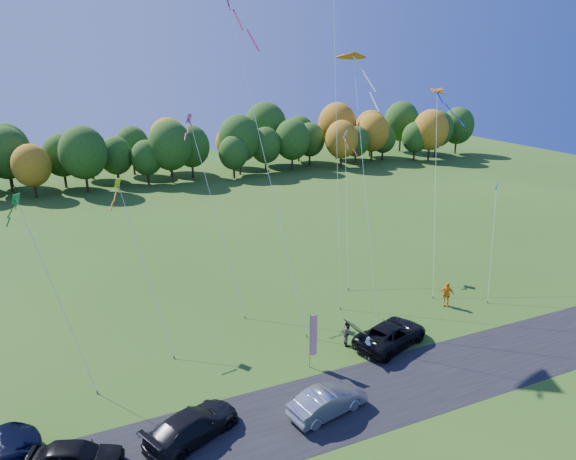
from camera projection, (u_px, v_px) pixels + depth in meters
name	position (u px, v px, depth m)	size (l,w,h in m)	color
ground	(326.00, 362.00, 32.54)	(160.00, 160.00, 0.00)	#254D14
asphalt_strip	(359.00, 398.00, 29.06)	(90.00, 6.00, 0.01)	black
tree_line	(162.00, 181.00, 80.25)	(116.00, 12.00, 10.00)	#1E4711
black_suv	(391.00, 334.00, 34.28)	(2.60, 5.63, 1.57)	black
silver_sedan	(328.00, 401.00, 27.64)	(1.58, 4.53, 1.49)	#9E9FA3
dark_truck_a	(192.00, 425.00, 25.80)	(2.11, 5.19, 1.51)	black
dark_truck_b	(75.00, 457.00, 23.76)	(1.75, 4.34, 1.48)	black
person_tailgate_a	(368.00, 348.00, 32.62)	(0.59, 0.38, 1.60)	silver
person_tailgate_b	(348.00, 333.00, 34.26)	(0.84, 0.66, 1.73)	gray
person_east	(446.00, 294.00, 39.64)	(1.15, 0.48, 1.96)	orange
feather_flag	(313.00, 335.00, 31.35)	(0.49, 0.10, 3.66)	#999999
kite_delta_blue	(263.00, 149.00, 35.82)	(3.56, 11.50, 24.80)	#4C3F33
kite_parafoil_orange	(335.00, 81.00, 40.86)	(7.25, 13.88, 33.52)	#4C3F33
kite_delta_red	(365.00, 183.00, 36.44)	(2.99, 8.76, 19.84)	#4C3F33
kite_parafoil_rainbow	(435.00, 188.00, 43.41)	(7.17, 9.03, 16.10)	#4C3F33
kite_diamond_yellow	(145.00, 266.00, 33.79)	(2.29, 7.17, 10.93)	#4C3F33
kite_diamond_green	(56.00, 294.00, 29.45)	(3.40, 5.72, 11.23)	#4C3F33
kite_diamond_white	(347.00, 208.00, 44.42)	(3.89, 7.70, 12.45)	#4C3F33
kite_diamond_pink	(216.00, 214.00, 38.85)	(2.14, 8.33, 14.60)	#4C3F33
kite_diamond_blue_low	(492.00, 243.00, 40.85)	(3.11, 3.62, 9.02)	#4C3F33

